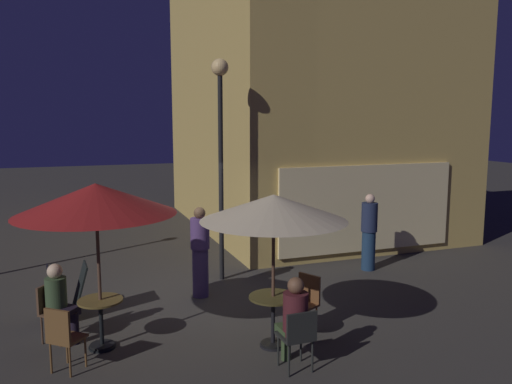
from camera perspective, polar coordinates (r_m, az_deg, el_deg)
The scene contains 16 objects.
ground_plane at distance 9.99m, azimuth -6.54°, elevation -11.82°, with size 60.00×60.00×0.00m, color #393631.
cafe_building at distance 14.67m, azimuth 2.78°, elevation 13.22°, with size 6.69×8.92×9.42m.
street_lamp_near_corner at distance 10.64m, azimuth -3.97°, elevation 7.53°, with size 0.35×0.35×4.61m.
menu_sandwich_board at distance 9.52m, azimuth -20.13°, elevation -10.31°, with size 0.68×0.59×0.91m.
cafe_table_0 at distance 8.17m, azimuth -16.84°, elevation -12.90°, with size 0.66×0.66×0.75m.
cafe_table_1 at distance 7.87m, azimuth 1.91°, elevation -12.95°, with size 0.73×0.73×0.79m.
patio_umbrella_0 at distance 7.73m, azimuth -17.37°, elevation -0.81°, with size 2.31×2.31×2.49m.
patio_umbrella_1 at distance 7.46m, azimuth 1.97°, elevation -1.83°, with size 2.16×2.16×2.32m.
cafe_chair_0 at distance 7.57m, azimuth -20.68°, elevation -14.56°, with size 0.55×0.55×0.92m.
cafe_chair_1 at distance 8.66m, azimuth -21.71°, elevation -11.78°, with size 0.56×0.56×0.89m.
cafe_chair_2 at distance 8.46m, azimuth 5.53°, elevation -11.64°, with size 0.56×0.56×0.91m.
cafe_chair_3 at distance 7.16m, azimuth 4.71°, elevation -15.42°, with size 0.44×0.44×0.88m.
patron_seated_0 at distance 8.52m, azimuth -21.00°, elevation -10.93°, with size 0.51×0.48×1.23m.
patron_seated_1 at distance 7.20m, azimuth 4.23°, elevation -13.61°, with size 0.35×0.54×1.30m.
patron_standing_2 at distance 9.93m, azimuth -6.22°, elevation -6.63°, with size 0.36×0.36×1.75m.
patron_standing_3 at distance 11.86m, azimuth 12.44°, elevation -4.36°, with size 0.36×0.36×1.74m.
Camera 1 is at (-2.16, -9.14, 3.41)m, focal length 36.02 mm.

